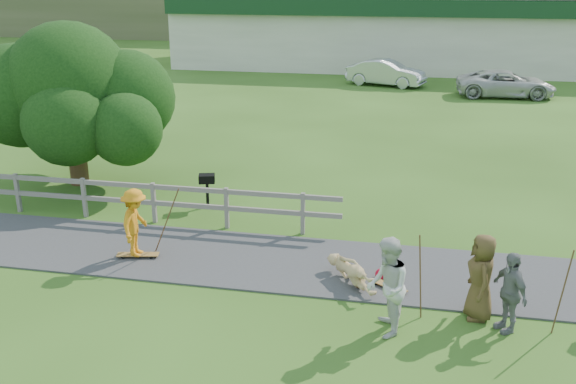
# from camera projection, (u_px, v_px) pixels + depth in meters

# --- Properties ---
(ground) EXTENTS (260.00, 260.00, 0.00)m
(ground) POSITION_uv_depth(u_px,v_px,m) (183.00, 285.00, 13.65)
(ground) COLOR #2E5016
(ground) RESTS_ON ground
(path) EXTENTS (34.00, 3.00, 0.04)m
(path) POSITION_uv_depth(u_px,v_px,m) (205.00, 255.00, 15.04)
(path) COLOR #39393B
(path) RESTS_ON ground
(fence) EXTENTS (15.05, 0.10, 1.10)m
(fence) POSITION_uv_depth(u_px,v_px,m) (63.00, 190.00, 17.35)
(fence) COLOR slate
(fence) RESTS_ON ground
(strip_mall) EXTENTS (32.50, 10.75, 5.10)m
(strip_mall) POSITION_uv_depth(u_px,v_px,m) (413.00, 29.00, 44.41)
(strip_mall) COLOR beige
(strip_mall) RESTS_ON ground
(skater_rider) EXTENTS (0.64, 1.06, 1.60)m
(skater_rider) POSITION_uv_depth(u_px,v_px,m) (135.00, 227.00, 14.66)
(skater_rider) COLOR orange
(skater_rider) RESTS_ON ground
(skater_fallen) EXTENTS (1.52, 1.28, 0.59)m
(skater_fallen) POSITION_uv_depth(u_px,v_px,m) (352.00, 272.00, 13.60)
(skater_fallen) COLOR tan
(skater_fallen) RESTS_ON ground
(spectator_a) EXTENTS (0.83, 1.00, 1.87)m
(spectator_a) POSITION_uv_depth(u_px,v_px,m) (387.00, 287.00, 11.56)
(spectator_a) COLOR silver
(spectator_a) RESTS_ON ground
(spectator_b) EXTENTS (0.78, 0.99, 1.57)m
(spectator_b) POSITION_uv_depth(u_px,v_px,m) (510.00, 292.00, 11.71)
(spectator_b) COLOR slate
(spectator_b) RESTS_ON ground
(spectator_c) EXTENTS (0.65, 0.90, 1.72)m
(spectator_c) POSITION_uv_depth(u_px,v_px,m) (481.00, 277.00, 12.11)
(spectator_c) COLOR brown
(spectator_c) RESTS_ON ground
(car_silver) EXTENTS (4.79, 2.83, 1.49)m
(car_silver) POSITION_uv_depth(u_px,v_px,m) (386.00, 73.00, 37.28)
(car_silver) COLOR silver
(car_silver) RESTS_ON ground
(car_white) EXTENTS (5.18, 2.59, 1.41)m
(car_white) POSITION_uv_depth(u_px,v_px,m) (506.00, 84.00, 33.92)
(car_white) COLOR #BABAB6
(car_white) RESTS_ON ground
(tree) EXTENTS (5.96, 5.96, 4.03)m
(tree) POSITION_uv_depth(u_px,v_px,m) (74.00, 121.00, 19.55)
(tree) COLOR black
(tree) RESTS_ON ground
(bbq) EXTENTS (0.52, 0.44, 0.96)m
(bbq) POSITION_uv_depth(u_px,v_px,m) (207.00, 191.00, 18.05)
(bbq) COLOR black
(bbq) RESTS_ON ground
(longboard_rider) EXTENTS (1.00, 0.44, 0.11)m
(longboard_rider) POSITION_uv_depth(u_px,v_px,m) (138.00, 256.00, 14.91)
(longboard_rider) COLOR olive
(longboard_rider) RESTS_ON ground
(longboard_fallen) EXTENTS (0.81, 0.64, 0.09)m
(longboard_fallen) POSITION_uv_depth(u_px,v_px,m) (389.00, 288.00, 13.44)
(longboard_fallen) COLOR olive
(longboard_fallen) RESTS_ON ground
(helmet) EXTENTS (0.25, 0.25, 0.25)m
(helmet) POSITION_uv_depth(u_px,v_px,m) (381.00, 274.00, 13.86)
(helmet) COLOR #BC0522
(helmet) RESTS_ON ground
(pole_rider) EXTENTS (0.03, 0.03, 1.79)m
(pole_rider) POSITION_uv_depth(u_px,v_px,m) (167.00, 219.00, 14.89)
(pole_rider) COLOR brown
(pole_rider) RESTS_ON ground
(pole_spec_left) EXTENTS (0.03, 0.03, 1.72)m
(pole_spec_left) POSITION_uv_depth(u_px,v_px,m) (420.00, 277.00, 12.11)
(pole_spec_left) COLOR brown
(pole_spec_left) RESTS_ON ground
(pole_spec_right) EXTENTS (0.03, 0.03, 1.70)m
(pole_spec_right) POSITION_uv_depth(u_px,v_px,m) (563.00, 292.00, 11.56)
(pole_spec_right) COLOR brown
(pole_spec_right) RESTS_ON ground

